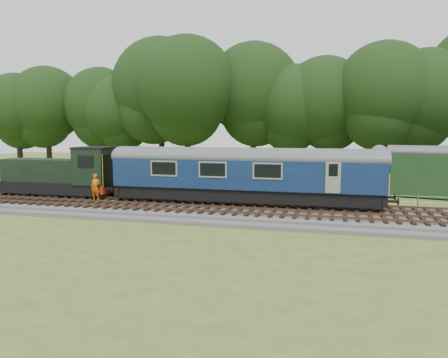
# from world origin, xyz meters

# --- Properties ---
(ground) EXTENTS (120.00, 120.00, 0.00)m
(ground) POSITION_xyz_m (0.00, 0.00, 0.00)
(ground) COLOR #4F6324
(ground) RESTS_ON ground
(ballast) EXTENTS (70.00, 7.00, 0.35)m
(ballast) POSITION_xyz_m (0.00, 0.00, 0.17)
(ballast) COLOR #4C4C4F
(ballast) RESTS_ON ground
(track_north) EXTENTS (67.20, 2.40, 0.21)m
(track_north) POSITION_xyz_m (0.00, 1.40, 0.42)
(track_north) COLOR black
(track_north) RESTS_ON ballast
(track_south) EXTENTS (67.20, 2.40, 0.21)m
(track_south) POSITION_xyz_m (0.00, -1.60, 0.42)
(track_south) COLOR black
(track_south) RESTS_ON ballast
(fence) EXTENTS (64.00, 0.12, 1.00)m
(fence) POSITION_xyz_m (0.00, 4.50, 0.00)
(fence) COLOR #6B6054
(fence) RESTS_ON ground
(tree_line) EXTENTS (70.00, 8.00, 18.00)m
(tree_line) POSITION_xyz_m (0.00, 22.00, 0.00)
(tree_line) COLOR black
(tree_line) RESTS_ON ground
(dmu_railcar) EXTENTS (18.05, 2.86, 3.88)m
(dmu_railcar) POSITION_xyz_m (4.65, 1.40, 2.61)
(dmu_railcar) COLOR black
(dmu_railcar) RESTS_ON ground
(shunter_loco) EXTENTS (8.91, 2.60, 3.38)m
(shunter_loco) POSITION_xyz_m (-9.27, 1.40, 1.97)
(shunter_loco) COLOR black
(shunter_loco) RESTS_ON ground
(worker) EXTENTS (0.71, 0.48, 1.91)m
(worker) POSITION_xyz_m (-5.81, 0.08, 1.30)
(worker) COLOR orange
(worker) RESTS_ON ballast
(shed) EXTENTS (3.97, 3.97, 2.49)m
(shed) POSITION_xyz_m (20.39, 16.37, 1.26)
(shed) COLOR #18361A
(shed) RESTS_ON ground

